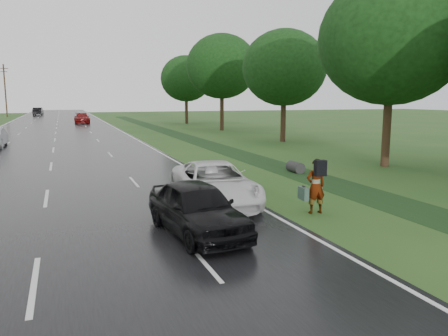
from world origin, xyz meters
name	(u,v)px	position (x,y,z in m)	size (l,w,h in m)	color
ground	(34,286)	(0.00, 0.00, 0.00)	(220.00, 220.00, 0.00)	#244E1C
road	(56,130)	(0.00, 45.00, 0.02)	(14.00, 180.00, 0.04)	black
edge_stripe_east	(116,128)	(6.75, 45.00, 0.04)	(0.12, 180.00, 0.01)	silver
center_line	(56,130)	(0.00, 45.00, 0.04)	(0.12, 180.00, 0.01)	silver
drainage_ditch	(232,152)	(11.50, 18.71, 0.04)	(2.20, 120.00, 0.56)	#163213
utility_pole_distant	(5,90)	(-9.20, 85.00, 5.20)	(1.60, 0.26, 10.00)	#392A17
tree_east_b	(392,39)	(17.00, 10.00, 6.68)	(7.60, 7.60, 10.11)	#392A17
tree_east_c	(284,68)	(18.20, 24.00, 6.14)	(7.00, 7.00, 9.29)	#392A17
tree_east_d	(222,66)	(17.80, 38.00, 7.15)	(8.00, 8.00, 10.76)	#392A17
tree_east_f	(186,79)	(17.50, 52.00, 6.37)	(7.20, 7.20, 9.62)	#392A17
pedestrian	(315,185)	(8.16, 2.85, 0.91)	(0.81, 0.75, 1.77)	#A5998C
white_pickup	(214,183)	(5.50, 5.00, 0.76)	(2.40, 5.20, 1.44)	silver
dark_sedan	(197,208)	(3.97, 2.00, 0.76)	(1.69, 4.20, 1.43)	black
far_car_red	(82,118)	(3.40, 57.66, 0.77)	(2.06, 5.06, 1.47)	maroon
far_car_dark	(38,111)	(-3.96, 91.77, 0.85)	(1.72, 4.94, 1.63)	black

